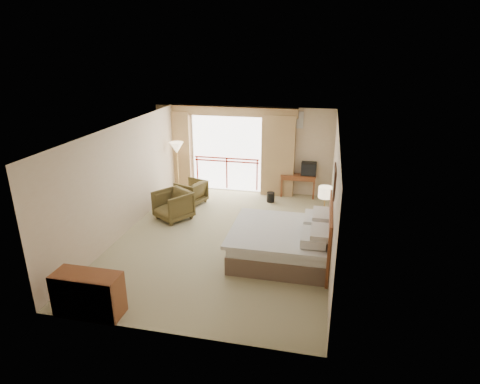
% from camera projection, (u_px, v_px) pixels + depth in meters
% --- Properties ---
extents(floor, '(7.00, 7.00, 0.00)m').
position_uv_depth(floor, '(224.00, 239.00, 9.74)').
color(floor, '#999167').
rests_on(floor, ground).
extents(ceiling, '(7.00, 7.00, 0.00)m').
position_uv_depth(ceiling, '(222.00, 128.00, 8.81)').
color(ceiling, white).
rests_on(ceiling, wall_back).
extents(wall_back, '(5.00, 0.00, 5.00)m').
position_uv_depth(wall_back, '(252.00, 150.00, 12.48)').
color(wall_back, beige).
rests_on(wall_back, ground).
extents(wall_front, '(5.00, 0.00, 5.00)m').
position_uv_depth(wall_front, '(165.00, 261.00, 6.06)').
color(wall_front, beige).
rests_on(wall_front, ground).
extents(wall_left, '(0.00, 7.00, 7.00)m').
position_uv_depth(wall_left, '(124.00, 179.00, 9.78)').
color(wall_left, beige).
rests_on(wall_left, ground).
extents(wall_right, '(0.00, 7.00, 7.00)m').
position_uv_depth(wall_right, '(334.00, 194.00, 8.77)').
color(wall_right, beige).
rests_on(wall_right, ground).
extents(balcony_door, '(2.40, 0.00, 2.40)m').
position_uv_depth(balcony_door, '(227.00, 154.00, 12.68)').
color(balcony_door, white).
rests_on(balcony_door, wall_back).
extents(balcony_railing, '(2.09, 0.03, 1.02)m').
position_uv_depth(balcony_railing, '(227.00, 165.00, 12.79)').
color(balcony_railing, '#A9210E').
rests_on(balcony_railing, wall_back).
extents(curtain_left, '(1.00, 0.26, 2.50)m').
position_uv_depth(curtain_left, '(176.00, 150.00, 12.87)').
color(curtain_left, '#97744D').
rests_on(curtain_left, wall_back).
extents(curtain_right, '(1.00, 0.26, 2.50)m').
position_uv_depth(curtain_right, '(278.00, 156.00, 12.21)').
color(curtain_right, '#97744D').
rests_on(curtain_right, wall_back).
extents(valance, '(4.40, 0.22, 0.28)m').
position_uv_depth(valance, '(225.00, 111.00, 12.12)').
color(valance, '#97744D').
rests_on(valance, wall_back).
extents(hvac_vent, '(0.50, 0.04, 0.50)m').
position_uv_depth(hvac_vent, '(295.00, 120.00, 11.85)').
color(hvac_vent, silver).
rests_on(hvac_vent, wall_back).
extents(bed, '(2.13, 2.06, 0.97)m').
position_uv_depth(bed, '(283.00, 242.00, 8.76)').
color(bed, brown).
rests_on(bed, floor).
extents(headboard, '(0.06, 2.10, 1.30)m').
position_uv_depth(headboard, '(329.00, 235.00, 8.47)').
color(headboard, maroon).
rests_on(headboard, wall_right).
extents(framed_art, '(0.04, 0.72, 0.60)m').
position_uv_depth(framed_art, '(334.00, 181.00, 8.05)').
color(framed_art, black).
rests_on(framed_art, wall_right).
extents(nightstand, '(0.47, 0.55, 0.64)m').
position_uv_depth(nightstand, '(323.00, 223.00, 9.84)').
color(nightstand, maroon).
rests_on(nightstand, floor).
extents(table_lamp, '(0.33, 0.33, 0.58)m').
position_uv_depth(table_lamp, '(325.00, 193.00, 9.61)').
color(table_lamp, tan).
rests_on(table_lamp, nightstand).
extents(phone, '(0.21, 0.17, 0.09)m').
position_uv_depth(phone, '(322.00, 212.00, 9.58)').
color(phone, black).
rests_on(phone, nightstand).
extents(desk, '(1.07, 0.52, 0.70)m').
position_uv_depth(desk, '(299.00, 178.00, 12.41)').
color(desk, maroon).
rests_on(desk, floor).
extents(tv, '(0.45, 0.36, 0.41)m').
position_uv_depth(tv, '(309.00, 169.00, 12.18)').
color(tv, black).
rests_on(tv, desk).
extents(coffee_maker, '(0.13, 0.13, 0.27)m').
position_uv_depth(coffee_maker, '(287.00, 169.00, 12.34)').
color(coffee_maker, black).
rests_on(coffee_maker, desk).
extents(cup, '(0.09, 0.09, 0.11)m').
position_uv_depth(cup, '(292.00, 173.00, 12.29)').
color(cup, white).
rests_on(cup, desk).
extents(wastebasket, '(0.25, 0.25, 0.29)m').
position_uv_depth(wastebasket, '(271.00, 197.00, 11.99)').
color(wastebasket, black).
rests_on(wastebasket, floor).
extents(armchair_far, '(0.97, 0.95, 0.69)m').
position_uv_depth(armchair_far, '(192.00, 203.00, 11.95)').
color(armchair_far, '#463A1C').
rests_on(armchair_far, floor).
extents(armchair_near, '(1.18, 1.18, 0.79)m').
position_uv_depth(armchair_near, '(174.00, 219.00, 10.87)').
color(armchair_near, '#463A1C').
rests_on(armchair_near, floor).
extents(side_table, '(0.49, 0.49, 0.53)m').
position_uv_depth(side_table, '(175.00, 197.00, 11.39)').
color(side_table, black).
rests_on(side_table, floor).
extents(book, '(0.27, 0.28, 0.02)m').
position_uv_depth(book, '(174.00, 191.00, 11.33)').
color(book, white).
rests_on(book, side_table).
extents(floor_lamp, '(0.42, 0.42, 1.66)m').
position_uv_depth(floor_lamp, '(177.00, 150.00, 12.22)').
color(floor_lamp, tan).
rests_on(floor_lamp, floor).
extents(dresser, '(1.17, 0.50, 0.78)m').
position_uv_depth(dresser, '(88.00, 294.00, 6.89)').
color(dresser, maroon).
rests_on(dresser, floor).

